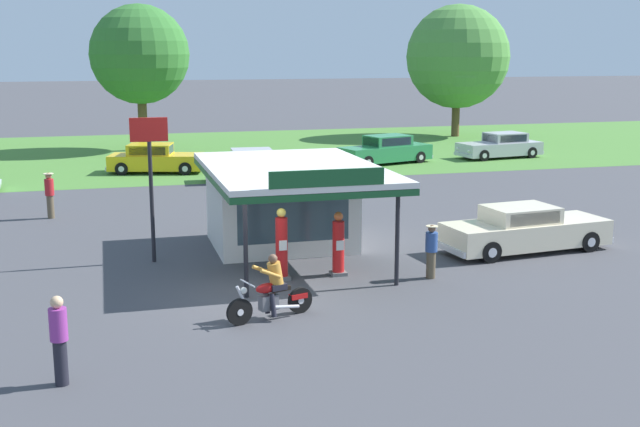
{
  "coord_description": "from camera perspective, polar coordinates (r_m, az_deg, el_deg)",
  "views": [
    {
      "loc": [
        -3.64,
        -19.76,
        6.3
      ],
      "look_at": [
        2.58,
        3.23,
        1.4
      ],
      "focal_mm": 44.93,
      "sensor_mm": 36.0,
      "label": 1
    }
  ],
  "objects": [
    {
      "name": "gas_pump_offside",
      "position": [
        22.63,
        1.32,
        -2.36
      ],
      "size": [
        0.44,
        0.44,
        1.83
      ],
      "color": "slate",
      "rests_on": "ground"
    },
    {
      "name": "ground_plane",
      "position": [
        21.06,
        -4.5,
        -5.82
      ],
      "size": [
        300.0,
        300.0,
        0.0
      ],
      "primitive_type": "plane",
      "color": "#424247"
    },
    {
      "name": "grass_verge_strip",
      "position": [
        50.29,
        -10.9,
        4.23
      ],
      "size": [
        120.0,
        24.0,
        0.01
      ],
      "primitive_type": "cube",
      "color": "#477A33",
      "rests_on": "ground"
    },
    {
      "name": "motorcycle_with_rider",
      "position": [
        19.07,
        -3.46,
        -5.62
      ],
      "size": [
        2.21,
        0.9,
        1.58
      ],
      "color": "black",
      "rests_on": "ground"
    },
    {
      "name": "service_station_kiosk",
      "position": [
        25.51,
        -2.63,
        1.15
      ],
      "size": [
        5.03,
        7.79,
        3.31
      ],
      "color": "silver",
      "rests_on": "ground"
    },
    {
      "name": "roadside_pole_sign",
      "position": [
        24.16,
        -12.01,
        3.51
      ],
      "size": [
        1.1,
        0.12,
        4.34
      ],
      "color": "black",
      "rests_on": "ground"
    },
    {
      "name": "parked_car_back_row_right",
      "position": [
        39.02,
        -4.51,
        3.35
      ],
      "size": [
        5.23,
        2.12,
        1.57
      ],
      "color": "#B7B7BC",
      "rests_on": "ground"
    },
    {
      "name": "bystander_chatting_near_pumps",
      "position": [
        22.53,
        7.93,
        -2.6
      ],
      "size": [
        0.34,
        0.34,
        1.52
      ],
      "color": "brown",
      "rests_on": "ground"
    },
    {
      "name": "bystander_admiring_sedan",
      "position": [
        31.9,
        -18.7,
        1.34
      ],
      "size": [
        0.38,
        0.38,
        1.75
      ],
      "color": "brown",
      "rests_on": "ground"
    },
    {
      "name": "parked_car_second_row_spare",
      "position": [
        48.52,
        12.73,
        4.69
      ],
      "size": [
        5.32,
        2.55,
        1.48
      ],
      "color": "#B7B7BC",
      "rests_on": "ground"
    },
    {
      "name": "parked_car_back_row_centre",
      "position": [
        45.06,
        4.69,
        4.48
      ],
      "size": [
        5.78,
        3.33,
        1.58
      ],
      "color": "#2D844C",
      "rests_on": "ground"
    },
    {
      "name": "tree_oak_left",
      "position": [
        59.53,
        9.81,
        10.77
      ],
      "size": [
        7.45,
        7.45,
        9.49
      ],
      "color": "brown",
      "rests_on": "ground"
    },
    {
      "name": "bystander_strolling_foreground",
      "position": [
        16.09,
        -18.09,
        -8.43
      ],
      "size": [
        0.34,
        0.34,
        1.77
      ],
      "color": "black",
      "rests_on": "ground"
    },
    {
      "name": "featured_classic_sedan",
      "position": [
        26.15,
        14.38,
        -1.17
      ],
      "size": [
        5.71,
        2.36,
        1.47
      ],
      "color": "beige",
      "rests_on": "ground"
    },
    {
      "name": "tree_oak_centre",
      "position": [
        51.88,
        -12.85,
        10.88
      ],
      "size": [
        6.15,
        6.15,
        9.06
      ],
      "color": "brown",
      "rests_on": "ground"
    },
    {
      "name": "parked_car_back_row_centre_left",
      "position": [
        42.48,
        -11.65,
        3.8
      ],
      "size": [
        5.22,
        3.0,
        1.5
      ],
      "color": "gold",
      "rests_on": "ground"
    },
    {
      "name": "gas_pump_nearside",
      "position": [
        22.21,
        -2.75,
        -2.39
      ],
      "size": [
        0.44,
        0.44,
        2.02
      ],
      "color": "slate",
      "rests_on": "ground"
    }
  ]
}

